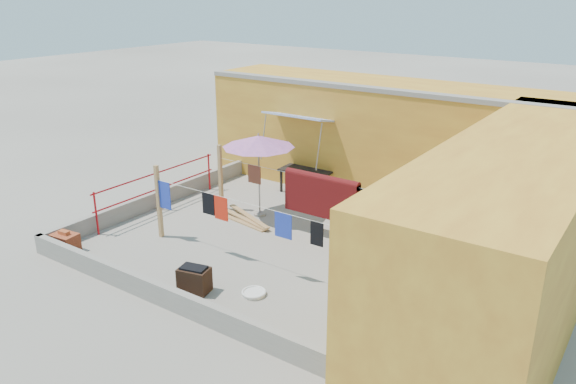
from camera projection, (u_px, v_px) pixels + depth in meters
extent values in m
plane|color=#9E998E|center=(279.00, 241.00, 13.32)|extent=(80.00, 80.00, 0.00)
cube|color=gold|center=(388.00, 138.00, 16.13)|extent=(11.00, 2.40, 3.20)
cube|color=gray|center=(375.00, 89.00, 14.80)|extent=(11.00, 0.35, 0.12)
cube|color=#2D51B2|center=(298.00, 117.00, 15.85)|extent=(2.00, 0.79, 0.22)
cylinder|color=gray|center=(263.00, 137.00, 16.29)|extent=(0.03, 0.30, 1.28)
cylinder|color=gray|center=(319.00, 147.00, 15.27)|extent=(0.03, 0.30, 1.28)
cube|color=gold|center=(515.00, 230.00, 9.98)|extent=(2.40, 9.00, 3.20)
cube|color=gray|center=(167.00, 297.00, 10.49)|extent=(8.30, 0.16, 0.44)
cube|color=gray|center=(159.00, 198.00, 15.44)|extent=(0.16, 7.30, 0.44)
cylinder|color=#A71017|center=(96.00, 214.00, 13.51)|extent=(0.05, 0.05, 1.10)
cylinder|color=#A71017|center=(158.00, 191.00, 15.05)|extent=(0.05, 0.05, 1.10)
cylinder|color=#A71017|center=(209.00, 172.00, 16.59)|extent=(0.05, 0.05, 1.10)
cylinder|color=#A71017|center=(157.00, 173.00, 14.88)|extent=(0.04, 4.20, 0.04)
cylinder|color=#A71017|center=(158.00, 189.00, 15.03)|extent=(0.04, 4.20, 0.04)
cube|color=tan|center=(159.00, 202.00, 13.28)|extent=(0.09, 0.09, 1.80)
cube|color=tan|center=(343.00, 256.00, 10.59)|extent=(0.09, 0.09, 1.80)
cube|color=tan|center=(393.00, 219.00, 12.29)|extent=(0.09, 0.09, 1.80)
cube|color=tan|center=(221.00, 178.00, 14.98)|extent=(0.09, 0.09, 1.80)
cylinder|color=silver|center=(240.00, 202.00, 11.75)|extent=(5.00, 0.01, 0.01)
cylinder|color=silver|center=(298.00, 175.00, 13.45)|extent=(5.00, 0.01, 0.01)
cube|color=#4A0C0D|center=(321.00, 197.00, 13.23)|extent=(1.95, 0.22, 0.95)
cube|color=black|center=(367.00, 200.00, 12.54)|extent=(0.36, 0.02, 0.51)
cube|color=brown|center=(254.00, 174.00, 14.25)|extent=(0.40, 0.02, 0.48)
cube|color=#2037B2|center=(164.00, 195.00, 13.10)|extent=(0.40, 0.02, 0.68)
cube|color=black|center=(208.00, 204.00, 12.32)|extent=(0.34, 0.02, 0.50)
cube|color=red|center=(221.00, 208.00, 12.13)|extent=(0.36, 0.02, 0.54)
cube|color=#2037B2|center=(283.00, 225.00, 11.24)|extent=(0.41, 0.02, 0.54)
cube|color=black|center=(317.00, 234.00, 10.80)|extent=(0.29, 0.02, 0.50)
cylinder|color=gray|center=(260.00, 214.00, 14.87)|extent=(0.33, 0.33, 0.06)
cylinder|color=gray|center=(259.00, 177.00, 14.52)|extent=(0.04, 0.04, 2.13)
cone|color=#BE66A6|center=(258.00, 141.00, 14.19)|extent=(2.25, 2.25, 0.30)
cylinder|color=gray|center=(258.00, 135.00, 14.14)|extent=(0.04, 0.04, 0.09)
cube|color=black|center=(306.00, 171.00, 16.28)|extent=(1.55, 0.85, 0.06)
cube|color=black|center=(281.00, 181.00, 16.48)|extent=(0.06, 0.06, 0.66)
cube|color=black|center=(292.00, 176.00, 16.96)|extent=(0.06, 0.06, 0.66)
cube|color=black|center=(321.00, 189.00, 15.83)|extent=(0.06, 0.06, 0.66)
cube|color=black|center=(331.00, 183.00, 16.32)|extent=(0.06, 0.06, 0.66)
cube|color=#A84226|center=(65.00, 242.00, 12.77)|extent=(0.61, 0.47, 0.41)
cube|color=#A24626|center=(64.00, 233.00, 12.69)|extent=(0.27, 0.15, 0.08)
cube|color=tan|center=(238.00, 221.00, 14.46)|extent=(1.89, 0.43, 0.04)
cube|color=tan|center=(244.00, 218.00, 14.49)|extent=(1.87, 0.59, 0.04)
cube|color=tan|center=(249.00, 216.00, 14.53)|extent=(1.80, 0.83, 0.04)
cube|color=black|center=(194.00, 280.00, 11.04)|extent=(0.67, 0.53, 0.50)
cube|color=black|center=(194.00, 268.00, 10.95)|extent=(0.55, 0.41, 0.04)
cylinder|color=silver|center=(254.00, 293.00, 10.98)|extent=(0.46, 0.46, 0.06)
torus|color=silver|center=(254.00, 292.00, 10.97)|extent=(0.49, 0.49, 0.05)
cylinder|color=silver|center=(399.00, 259.00, 12.11)|extent=(0.24, 0.24, 0.33)
cylinder|color=silver|center=(399.00, 251.00, 12.04)|extent=(0.07, 0.07, 0.05)
cylinder|color=silver|center=(443.00, 237.00, 13.17)|extent=(0.23, 0.23, 0.31)
cylinder|color=silver|center=(443.00, 230.00, 13.11)|extent=(0.06, 0.06, 0.05)
torus|color=#1C791B|center=(437.00, 222.00, 14.35)|extent=(0.57, 0.57, 0.04)
torus|color=#1C791B|center=(437.00, 221.00, 14.33)|extent=(0.48, 0.48, 0.04)
imported|color=#225217|center=(359.00, 208.00, 14.36)|extent=(0.84, 0.79, 0.74)
imported|color=#225217|center=(393.00, 217.00, 13.92)|extent=(0.36, 0.36, 0.63)
imported|color=#225217|center=(447.00, 249.00, 11.96)|extent=(0.53, 0.51, 0.84)
imported|color=#225217|center=(417.00, 283.00, 10.75)|extent=(0.47, 0.47, 0.68)
imported|color=#225217|center=(355.00, 302.00, 10.09)|extent=(0.74, 0.77, 0.66)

